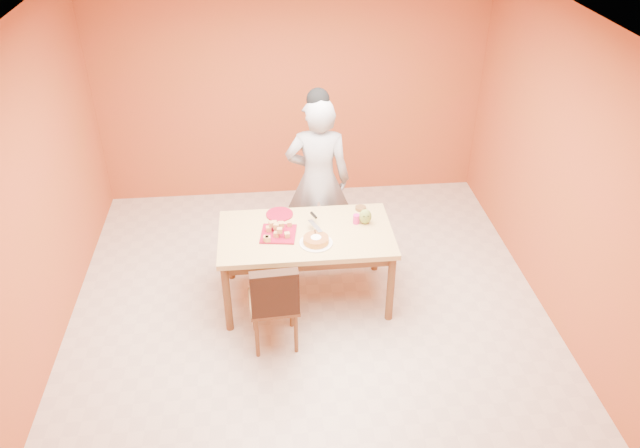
{
  "coord_description": "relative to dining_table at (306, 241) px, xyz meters",
  "views": [
    {
      "loc": [
        -0.34,
        -4.39,
        3.92
      ],
      "look_at": [
        0.12,
        0.3,
        0.89
      ],
      "focal_mm": 35.0,
      "sensor_mm": 36.0,
      "label": 1
    }
  ],
  "objects": [
    {
      "name": "pastry_platter",
      "position": [
        -0.25,
        -0.02,
        0.1
      ],
      "size": [
        0.36,
        0.36,
        0.02
      ],
      "primitive_type": "cube",
      "rotation": [
        0.0,
        0.0,
        -0.15
      ],
      "color": "maroon",
      "rests_on": "dining_table"
    },
    {
      "name": "wall_right",
      "position": [
        2.26,
        -0.38,
        0.68
      ],
      "size": [
        0.0,
        5.0,
        5.0
      ],
      "primitive_type": "plane",
      "rotation": [
        1.57,
        0.0,
        -1.57
      ],
      "color": "#B24729",
      "rests_on": "floor"
    },
    {
      "name": "person",
      "position": [
        0.18,
        0.74,
        0.23
      ],
      "size": [
        0.69,
        0.49,
        1.78
      ],
      "primitive_type": "imported",
      "rotation": [
        0.0,
        0.0,
        3.04
      ],
      "color": "gray",
      "rests_on": "floor"
    },
    {
      "name": "dining_table",
      "position": [
        0.0,
        0.0,
        0.0
      ],
      "size": [
        1.6,
        0.9,
        0.76
      ],
      "color": "#D9C372",
      "rests_on": "floor"
    },
    {
      "name": "checker_tin",
      "position": [
        0.56,
        0.35,
        0.11
      ],
      "size": [
        0.13,
        0.13,
        0.03
      ],
      "primitive_type": "cylinder",
      "rotation": [
        0.0,
        0.0,
        -0.27
      ],
      "color": "#36230E",
      "rests_on": "dining_table"
    },
    {
      "name": "white_cake_plate",
      "position": [
        0.08,
        -0.19,
        0.1
      ],
      "size": [
        0.39,
        0.39,
        0.01
      ],
      "primitive_type": "cylinder",
      "rotation": [
        0.0,
        0.0,
        -0.41
      ],
      "color": "white",
      "rests_on": "dining_table"
    },
    {
      "name": "ceiling",
      "position": [
        0.01,
        -0.38,
        2.03
      ],
      "size": [
        5.0,
        5.0,
        0.0
      ],
      "primitive_type": "plane",
      "rotation": [
        3.14,
        0.0,
        0.0
      ],
      "color": "white",
      "rests_on": "wall_back"
    },
    {
      "name": "floor",
      "position": [
        0.01,
        -0.38,
        -0.67
      ],
      "size": [
        5.0,
        5.0,
        0.0
      ],
      "primitive_type": "plane",
      "color": "beige",
      "rests_on": "ground"
    },
    {
      "name": "magenta_glass",
      "position": [
        0.48,
        0.11,
        0.14
      ],
      "size": [
        0.07,
        0.07,
        0.09
      ],
      "primitive_type": "cylinder",
      "rotation": [
        0.0,
        0.0,
        0.14
      ],
      "color": "#CF1F7C",
      "rests_on": "dining_table"
    },
    {
      "name": "wall_back",
      "position": [
        0.01,
        2.12,
        0.68
      ],
      "size": [
        4.5,
        0.0,
        4.5
      ],
      "primitive_type": "plane",
      "rotation": [
        1.57,
        0.0,
        0.0
      ],
      "color": "#B24729",
      "rests_on": "floor"
    },
    {
      "name": "sponge_cake",
      "position": [
        0.08,
        -0.19,
        0.13
      ],
      "size": [
        0.3,
        0.3,
        0.05
      ],
      "primitive_type": "cylinder",
      "rotation": [
        0.0,
        0.0,
        -0.36
      ],
      "color": "orange",
      "rests_on": "white_cake_plate"
    },
    {
      "name": "wall_left",
      "position": [
        -2.24,
        -0.38,
        0.68
      ],
      "size": [
        0.0,
        5.0,
        5.0
      ],
      "primitive_type": "plane",
      "rotation": [
        1.57,
        0.0,
        1.57
      ],
      "color": "#B24729",
      "rests_on": "floor"
    },
    {
      "name": "egg_ornament",
      "position": [
        0.57,
        0.1,
        0.17
      ],
      "size": [
        0.14,
        0.13,
        0.15
      ],
      "primitive_type": "ellipsoid",
      "rotation": [
        0.0,
        0.0,
        0.29
      ],
      "color": "olive",
      "rests_on": "dining_table"
    },
    {
      "name": "red_dinner_plate",
      "position": [
        -0.23,
        0.33,
        0.1
      ],
      "size": [
        0.28,
        0.28,
        0.02
      ],
      "primitive_type": "cylinder",
      "rotation": [
        0.0,
        0.0,
        -0.06
      ],
      "color": "maroon",
      "rests_on": "dining_table"
    },
    {
      "name": "dining_chair",
      "position": [
        -0.33,
        -0.61,
        -0.19
      ],
      "size": [
        0.44,
        0.51,
        0.91
      ],
      "rotation": [
        0.0,
        0.0,
        0.06
      ],
      "color": "brown",
      "rests_on": "floor"
    },
    {
      "name": "cake_server",
      "position": [
        0.09,
        -0.01,
        0.17
      ],
      "size": [
        0.12,
        0.23,
        0.01
      ],
      "primitive_type": "cube",
      "rotation": [
        0.0,
        0.0,
        0.36
      ],
      "color": "silver",
      "rests_on": "sponge_cake"
    },
    {
      "name": "pastry_pile",
      "position": [
        -0.25,
        -0.02,
        0.16
      ],
      "size": [
        0.28,
        0.28,
        0.09
      ],
      "primitive_type": null,
      "color": "tan",
      "rests_on": "pastry_platter"
    }
  ]
}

